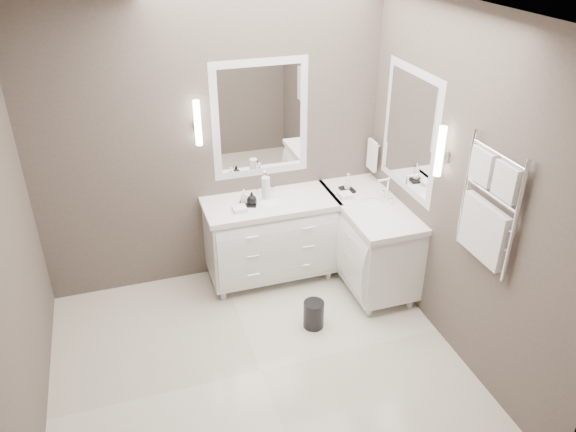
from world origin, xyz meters
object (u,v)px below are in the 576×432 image
object	(u,v)px
vanity_right	(368,237)
waste_bin	(314,314)
vanity_back	(270,234)
towel_ladder	(487,212)

from	to	relation	value
vanity_right	waste_bin	xyz separation A→B (m)	(-0.73, -0.51, -0.36)
vanity_right	vanity_back	bearing A→B (deg)	159.62
towel_ladder	vanity_right	bearing A→B (deg)	99.84
vanity_back	vanity_right	size ratio (longest dim) A/B	1.00
vanity_back	vanity_right	bearing A→B (deg)	-20.38
vanity_right	towel_ladder	xyz separation A→B (m)	(0.23, -1.30, 0.91)
towel_ladder	waste_bin	size ratio (longest dim) A/B	3.57
vanity_back	towel_ladder	distance (m)	2.16
vanity_back	waste_bin	xyz separation A→B (m)	(0.14, -0.84, -0.36)
vanity_right	towel_ladder	size ratio (longest dim) A/B	1.38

